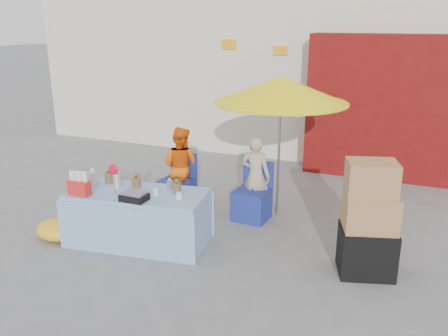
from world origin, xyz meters
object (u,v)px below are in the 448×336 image
at_px(chair_right, 252,203).
at_px(umbrella, 281,90).
at_px(vendor_beige, 256,176).
at_px(market_table, 138,216).
at_px(vendor_orange, 181,166).
at_px(chair_left, 177,191).
at_px(box_stack, 369,223).

relative_size(chair_right, umbrella, 0.41).
height_order(chair_right, vendor_beige, vendor_beige).
distance_m(market_table, vendor_orange, 1.47).
bearing_deg(vendor_orange, umbrella, -170.50).
bearing_deg(market_table, chair_left, 86.87).
bearing_deg(market_table, umbrella, 39.83).
height_order(vendor_orange, box_stack, box_stack).
distance_m(umbrella, box_stack, 2.29).
xyz_separation_m(chair_right, box_stack, (1.74, -0.97, 0.38)).
bearing_deg(umbrella, chair_left, -169.60).
bearing_deg(chair_right, umbrella, 47.53).
height_order(market_table, box_stack, box_stack).
distance_m(chair_left, umbrella, 2.27).
height_order(chair_left, vendor_beige, vendor_beige).
xyz_separation_m(market_table, chair_left, (-0.11, 1.31, -0.11)).
relative_size(umbrella, box_stack, 1.53).
xyz_separation_m(market_table, vendor_orange, (-0.11, 1.44, 0.27)).
bearing_deg(vendor_beige, vendor_orange, 3.97).
distance_m(vendor_orange, umbrella, 2.00).
height_order(chair_left, vendor_orange, vendor_orange).
relative_size(vendor_orange, umbrella, 0.60).
relative_size(chair_right, vendor_orange, 0.67).
relative_size(chair_left, box_stack, 0.62).
relative_size(vendor_orange, box_stack, 0.92).
bearing_deg(market_table, chair_right, 40.86).
relative_size(vendor_beige, box_stack, 0.91).
distance_m(vendor_beige, umbrella, 1.31).
height_order(chair_left, umbrella, umbrella).
xyz_separation_m(chair_right, vendor_orange, (-1.25, 0.13, 0.37)).
relative_size(chair_right, vendor_beige, 0.68).
xyz_separation_m(umbrella, box_stack, (1.45, -1.26, -1.26)).
bearing_deg(market_table, vendor_orange, 86.45).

